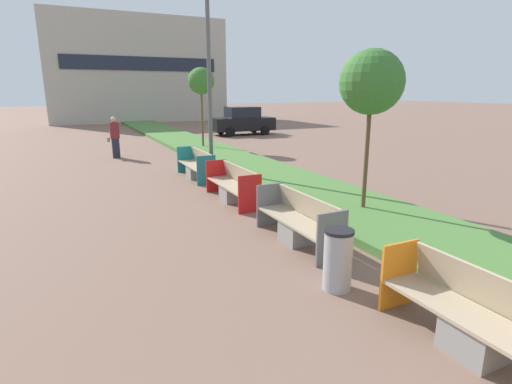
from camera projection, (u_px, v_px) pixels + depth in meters
name	position (u px, v px, depth m)	size (l,w,h in m)	color
planter_grass_strip	(285.00, 181.00, 12.76)	(2.80, 120.00, 0.18)	#4C7A38
building_backdrop	(135.00, 71.00, 39.81)	(16.22, 8.76, 9.58)	#B2AD9E
bench_orange_frame	(479.00, 324.00, 4.46)	(0.65, 2.38, 0.94)	gray
bench_grey_frame	(298.00, 224.00, 7.81)	(0.65, 2.34, 0.94)	gray
bench_red_frame	(233.00, 187.00, 10.76)	(0.65, 2.41, 0.94)	gray
bench_teal_frame	(196.00, 167.00, 13.62)	(0.65, 2.38, 0.94)	gray
litter_bin	(338.00, 260.00, 5.92)	(0.44, 0.44, 0.94)	#9EA0A5
street_lamp_post	(209.00, 56.00, 13.13)	(0.24, 0.44, 7.28)	#56595B
sapling_tree_near	(371.00, 83.00, 8.93)	(1.46, 1.46, 3.82)	brown
sapling_tree_far	(201.00, 81.00, 19.57)	(1.30, 1.30, 4.02)	brown
pedestrian_walking	(115.00, 137.00, 17.54)	(0.53, 0.24, 1.81)	#232633
parked_car_distant	(242.00, 121.00, 26.93)	(4.26, 2.00, 1.86)	black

